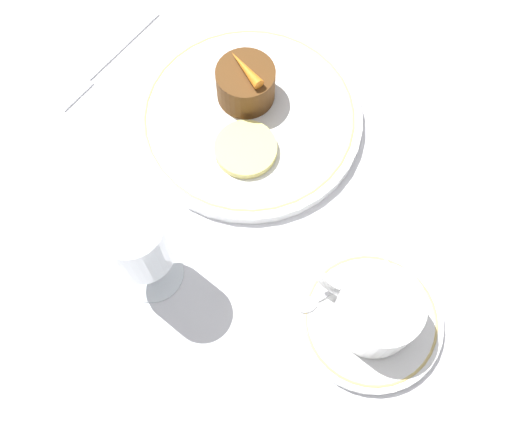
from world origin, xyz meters
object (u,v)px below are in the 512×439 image
at_px(coffee_cup, 377,311).
at_px(fork, 97,69).
at_px(dinner_plate, 249,118).
at_px(dessert_cake, 246,84).
at_px(wine_glass, 138,245).

xyz_separation_m(coffee_cup, fork, (0.43, -0.10, -0.04)).
bearing_deg(fork, dinner_plate, -169.95).
xyz_separation_m(dinner_plate, dessert_cake, (0.02, -0.02, 0.03)).
bearing_deg(coffee_cup, dessert_cake, -32.62).
distance_m(wine_glass, dessert_cake, 0.24).
distance_m(dinner_plate, fork, 0.20).
bearing_deg(wine_glass, dinner_plate, -86.89).
bearing_deg(dinner_plate, wine_glass, 93.11).
bearing_deg(dinner_plate, fork, 10.05).
distance_m(fork, dessert_cake, 0.19).
distance_m(dinner_plate, coffee_cup, 0.27).
xyz_separation_m(coffee_cup, dessert_cake, (0.25, -0.16, -0.01)).
bearing_deg(dinner_plate, dessert_cake, -49.99).
bearing_deg(dessert_cake, dinner_plate, 130.01).
xyz_separation_m(fork, dessert_cake, (-0.18, -0.06, 0.03)).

